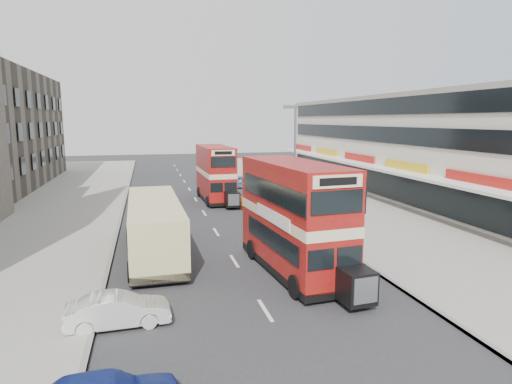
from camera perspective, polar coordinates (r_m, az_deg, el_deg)
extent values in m
plane|color=#28282B|center=(15.41, 3.24, -18.06)|extent=(160.00, 160.00, 0.00)
cube|color=#28282B|center=(34.05, -6.74, -2.71)|extent=(12.00, 90.00, 0.01)
cube|color=gray|center=(37.42, 11.81, -1.64)|extent=(12.00, 90.00, 0.15)
cube|color=gray|center=(34.70, -26.84, -3.32)|extent=(12.00, 90.00, 0.15)
cube|color=gray|center=(33.84, -17.05, -3.01)|extent=(0.20, 90.00, 0.16)
cube|color=gray|center=(35.29, 3.13, -2.11)|extent=(0.20, 90.00, 0.16)
cube|color=beige|center=(42.61, 20.61, 5.29)|extent=(8.00, 46.00, 9.00)
cube|color=black|center=(40.75, 15.67, 1.28)|extent=(0.10, 44.00, 2.40)
cube|color=gray|center=(42.58, 20.97, 11.47)|extent=(8.20, 46.20, 0.40)
cube|color=white|center=(40.17, 14.71, 3.22)|extent=(1.80, 44.00, 0.20)
cylinder|color=slate|center=(32.98, 5.05, 3.96)|extent=(0.16, 0.16, 8.00)
cube|color=slate|center=(32.72, 4.48, 10.93)|extent=(1.00, 0.20, 0.25)
cube|color=black|center=(21.07, 4.80, -9.34)|extent=(3.18, 8.08, 0.35)
cube|color=maroon|center=(20.72, 4.84, -6.24)|extent=(3.16, 8.08, 2.17)
cube|color=beige|center=(20.42, 4.89, -2.91)|extent=(3.21, 8.12, 0.44)
cube|color=maroon|center=(20.21, 4.94, 0.37)|extent=(3.16, 8.08, 2.07)
cube|color=maroon|center=(20.06, 4.98, 3.52)|extent=(3.19, 8.10, 0.25)
cube|color=black|center=(17.40, 12.91, -11.78)|extent=(1.28, 1.28, 1.28)
cube|color=black|center=(39.11, -5.27, -0.64)|extent=(2.54, 7.39, 0.32)
cube|color=maroon|center=(38.93, -5.30, 0.95)|extent=(2.52, 7.39, 2.01)
cube|color=beige|center=(38.78, -5.32, 2.62)|extent=(2.56, 7.43, 0.41)
cube|color=maroon|center=(38.67, -5.35, 4.24)|extent=(2.52, 7.39, 1.92)
cube|color=maroon|center=(38.59, -5.37, 5.77)|extent=(2.54, 7.41, 0.23)
cube|color=black|center=(35.07, -3.10, -0.94)|extent=(1.13, 1.13, 1.19)
cube|color=black|center=(24.19, -12.90, -6.91)|extent=(2.80, 10.26, 0.41)
cube|color=#D1C587|center=(23.89, -13.00, -4.21)|extent=(2.78, 10.26, 2.65)
imported|color=silver|center=(16.44, -17.42, -14.42)|extent=(3.58, 1.40, 1.16)
imported|color=maroon|center=(30.12, 4.61, -2.98)|extent=(4.65, 2.06, 1.33)
imported|color=#BC5212|center=(36.04, 0.02, -0.97)|extent=(4.56, 2.24, 1.25)
imported|color=#5798AF|center=(45.98, -2.25, 1.33)|extent=(4.02, 1.86, 1.33)
imported|color=gray|center=(30.35, 9.52, -2.34)|extent=(0.75, 0.66, 1.70)
imported|color=gray|center=(44.39, 1.96, 1.43)|extent=(1.00, 0.52, 1.63)
imported|color=gray|center=(34.66, -0.60, -1.73)|extent=(0.69, 1.62, 0.83)
imported|color=black|center=(34.51, -0.60, -0.35)|extent=(0.70, 0.49, 1.82)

